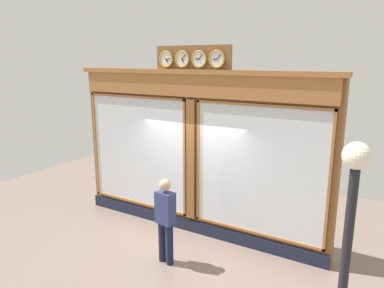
{
  "coord_description": "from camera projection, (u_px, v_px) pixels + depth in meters",
  "views": [
    {
      "loc": [
        -3.94,
        6.52,
        3.83
      ],
      "look_at": [
        0.0,
        0.0,
        2.05
      ],
      "focal_mm": 33.77,
      "sensor_mm": 36.0,
      "label": 1
    }
  ],
  "objects": [
    {
      "name": "shop_facade",
      "position": [
        195.0,
        152.0,
        7.98
      ],
      "size": [
        6.14,
        0.42,
        4.12
      ],
      "color": "brown",
      "rests_on": "ground_plane"
    },
    {
      "name": "pedestrian",
      "position": [
        165.0,
        218.0,
        6.8
      ],
      "size": [
        0.39,
        0.27,
        1.69
      ],
      "color": "#191E38",
      "rests_on": "ground_plane"
    },
    {
      "name": "street_lamp",
      "position": [
        348.0,
        237.0,
        3.69
      ],
      "size": [
        0.28,
        0.28,
        3.07
      ],
      "color": "black",
      "rests_on": "ground_plane"
    }
  ]
}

